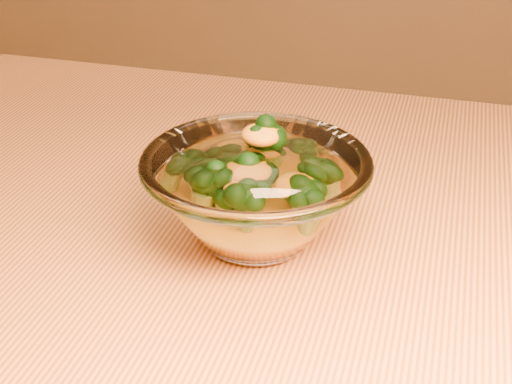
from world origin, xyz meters
TOP-DOWN VIEW (x-y plane):
  - table at (0.00, 0.00)m, footprint 1.20×0.80m
  - glass_bowl at (-0.11, 0.03)m, footprint 0.19×0.19m
  - cheese_sauce at (-0.11, 0.03)m, footprint 0.10×0.10m
  - broccoli_heap at (-0.12, 0.04)m, footprint 0.13×0.12m

SIDE VIEW (x-z plane):
  - table at x=0.00m, z-range 0.28..1.03m
  - cheese_sauce at x=-0.11m, z-range 0.76..0.79m
  - glass_bowl at x=-0.11m, z-range 0.75..0.83m
  - broccoli_heap at x=-0.12m, z-range 0.77..0.84m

